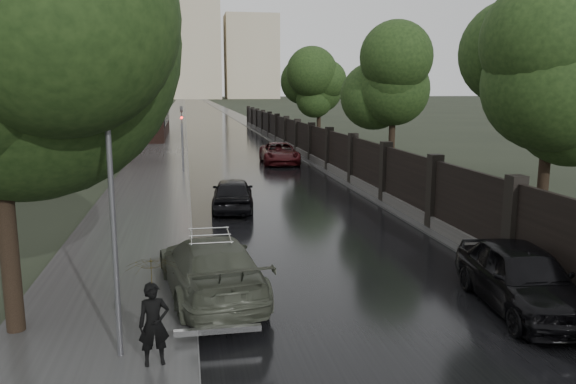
{
  "coord_description": "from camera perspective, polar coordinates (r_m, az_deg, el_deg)",
  "views": [
    {
      "loc": [
        -4.09,
        -8.49,
        4.96
      ],
      "look_at": [
        -0.7,
        10.11,
        1.5
      ],
      "focal_mm": 35.0,
      "sensor_mm": 36.0,
      "label": 1
    }
  ],
  "objects": [
    {
      "name": "ground",
      "position": [
        10.65,
        14.29,
        -17.74
      ],
      "size": [
        800.0,
        800.0,
        0.0
      ],
      "primitive_type": "plane",
      "color": "black",
      "rests_on": "ground"
    },
    {
      "name": "road",
      "position": [
        198.59,
        -9.25,
        8.82
      ],
      "size": [
        8.0,
        420.0,
        0.02
      ],
      "primitive_type": "cube",
      "color": "black",
      "rests_on": "ground"
    },
    {
      "name": "sidewalk_left",
      "position": [
        198.56,
        -11.01,
        8.78
      ],
      "size": [
        4.0,
        420.0,
        0.16
      ],
      "primitive_type": "cube",
      "color": "#2D2D2D",
      "rests_on": "ground"
    },
    {
      "name": "verge_right",
      "position": [
        198.78,
        -7.65,
        8.87
      ],
      "size": [
        3.0,
        420.0,
        0.08
      ],
      "primitive_type": "cube",
      "color": "#2D2D2D",
      "rests_on": "ground"
    },
    {
      "name": "fence_right",
      "position": [
        41.62,
        1.78,
        4.92
      ],
      "size": [
        0.45,
        75.72,
        2.7
      ],
      "color": "#383533",
      "rests_on": "ground"
    },
    {
      "name": "tree_left_far",
      "position": [
        38.69,
        -16.4,
        10.38
      ],
      "size": [
        4.25,
        4.25,
        7.39
      ],
      "color": "black",
      "rests_on": "ground"
    },
    {
      "name": "tree_right_a",
      "position": [
        20.16,
        25.14,
        9.37
      ],
      "size": [
        4.08,
        4.08,
        7.01
      ],
      "color": "black",
      "rests_on": "ground"
    },
    {
      "name": "tree_right_b",
      "position": [
        32.62,
        10.66,
        10.18
      ],
      "size": [
        4.08,
        4.08,
        7.01
      ],
      "color": "black",
      "rests_on": "ground"
    },
    {
      "name": "tree_right_c",
      "position": [
        49.86,
        3.17,
        10.35
      ],
      "size": [
        4.08,
        4.08,
        7.01
      ],
      "color": "black",
      "rests_on": "ground"
    },
    {
      "name": "lamp_post",
      "position": [
        10.33,
        -17.34,
        -2.92
      ],
      "size": [
        0.25,
        0.12,
        5.11
      ],
      "color": "#59595E",
      "rests_on": "ground"
    },
    {
      "name": "traffic_light",
      "position": [
        33.58,
        -10.71,
        5.82
      ],
      "size": [
        0.16,
        0.32,
        4.0
      ],
      "color": "#59595E",
      "rests_on": "ground"
    },
    {
      "name": "brick_building",
      "position": [
        62.27,
        -23.97,
        14.15
      ],
      "size": [
        24.0,
        18.0,
        20.0
      ],
      "primitive_type": "cube",
      "color": "black",
      "rests_on": "ground"
    },
    {
      "name": "stalinist_tower",
      "position": [
        310.32,
        -9.92,
        16.41
      ],
      "size": [
        92.0,
        30.0,
        159.0
      ],
      "color": "tan",
      "rests_on": "ground"
    },
    {
      "name": "volga_sedan",
      "position": [
        13.78,
        -7.84,
        -7.56
      ],
      "size": [
        2.76,
        5.36,
        1.49
      ],
      "primitive_type": "imported",
      "rotation": [
        0.0,
        0.0,
        3.28
      ],
      "color": "#3F4436",
      "rests_on": "ground"
    },
    {
      "name": "hatchback_left",
      "position": [
        23.33,
        -5.64,
        -0.19
      ],
      "size": [
        2.04,
        4.28,
        1.41
      ],
      "primitive_type": "imported",
      "rotation": [
        0.0,
        0.0,
        3.05
      ],
      "color": "black",
      "rests_on": "ground"
    },
    {
      "name": "car_right_near",
      "position": [
        13.93,
        22.69,
        -8.0
      ],
      "size": [
        2.32,
        4.66,
        1.53
      ],
      "primitive_type": "imported",
      "rotation": [
        0.0,
        0.0,
        -0.12
      ],
      "color": "black",
      "rests_on": "ground"
    },
    {
      "name": "car_right_far",
      "position": [
        37.95,
        -0.88,
        3.96
      ],
      "size": [
        2.62,
        5.28,
        1.44
      ],
      "primitive_type": "imported",
      "rotation": [
        0.0,
        0.0,
        -0.05
      ],
      "color": "black",
      "rests_on": "ground"
    },
    {
      "name": "pedestrian_umbrella",
      "position": [
        10.09,
        -13.67,
        -8.68
      ],
      "size": [
        1.0,
        1.01,
        2.34
      ],
      "rotation": [
        0.0,
        0.0,
        0.16
      ],
      "color": "black",
      "rests_on": "sidewalk_left"
    }
  ]
}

